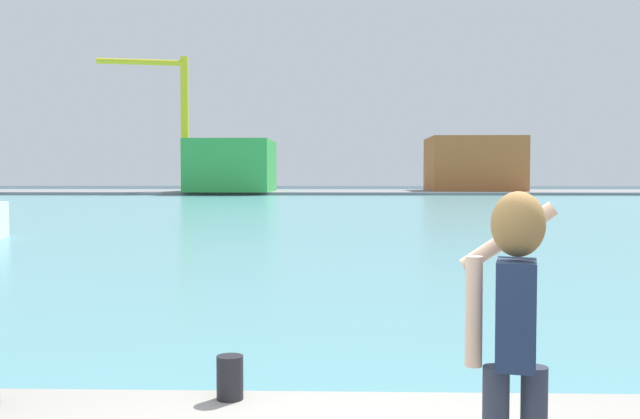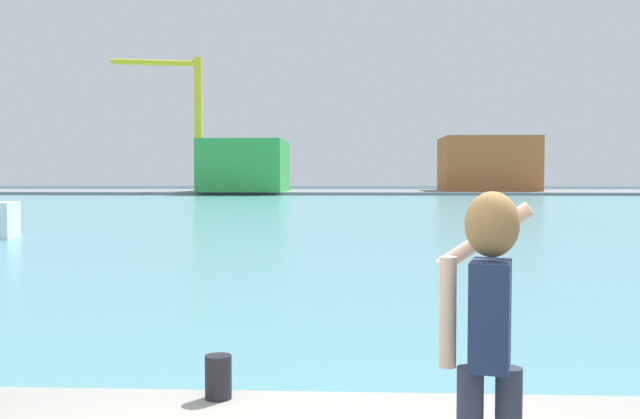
{
  "view_description": "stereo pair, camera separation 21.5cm",
  "coord_description": "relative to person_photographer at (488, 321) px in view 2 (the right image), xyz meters",
  "views": [
    {
      "loc": [
        0.02,
        -4.07,
        2.35
      ],
      "look_at": [
        -0.3,
        6.59,
        1.86
      ],
      "focal_mm": 40.99,
      "sensor_mm": 36.0,
      "label": 1
    },
    {
      "loc": [
        0.23,
        -4.06,
        2.35
      ],
      "look_at": [
        -0.3,
        6.59,
        1.86
      ],
      "focal_mm": 40.99,
      "sensor_mm": 36.0,
      "label": 2
    }
  ],
  "objects": [
    {
      "name": "person_photographer",
      "position": [
        0.0,
        0.0,
        0.0
      ],
      "size": [
        0.53,
        0.57,
        1.74
      ],
      "rotation": [
        0.0,
        0.0,
        1.33
      ],
      "color": "#2D3342",
      "rests_on": "quay_promenade"
    },
    {
      "name": "harbor_water",
      "position": [
        -0.92,
        52.26,
        -1.59
      ],
      "size": [
        140.0,
        100.0,
        0.02
      ],
      "primitive_type": "cube",
      "color": "#599EA8",
      "rests_on": "ground_plane"
    },
    {
      "name": "ground_plane",
      "position": [
        -0.92,
        50.26,
        -1.6
      ],
      "size": [
        220.0,
        220.0,
        0.0
      ],
      "primitive_type": "plane",
      "color": "#334751"
    },
    {
      "name": "harbor_bollard",
      "position": [
        -1.81,
        2.03,
        -0.89
      ],
      "size": [
        0.22,
        0.22,
        0.36
      ],
      "primitive_type": "cylinder",
      "color": "black",
      "rests_on": "quay_promenade"
    },
    {
      "name": "port_crane",
      "position": [
        -22.03,
        88.17,
        9.05
      ],
      "size": [
        10.99,
        3.11,
        16.96
      ],
      "color": "yellow",
      "rests_on": "far_shore_dock"
    },
    {
      "name": "warehouse_left",
      "position": [
        -14.69,
        87.35,
        1.96
      ],
      "size": [
        10.14,
        12.34,
        6.39
      ],
      "primitive_type": "cube",
      "color": "green",
      "rests_on": "far_shore_dock"
    },
    {
      "name": "far_shore_dock",
      "position": [
        -0.92,
        92.26,
        -1.42
      ],
      "size": [
        140.0,
        20.0,
        0.36
      ],
      "primitive_type": "cube",
      "color": "gray",
      "rests_on": "ground_plane"
    },
    {
      "name": "warehouse_right",
      "position": [
        16.49,
        93.11,
        2.26
      ],
      "size": [
        11.83,
        11.72,
        6.99
      ],
      "primitive_type": "cube",
      "color": "#B26633",
      "rests_on": "far_shore_dock"
    }
  ]
}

